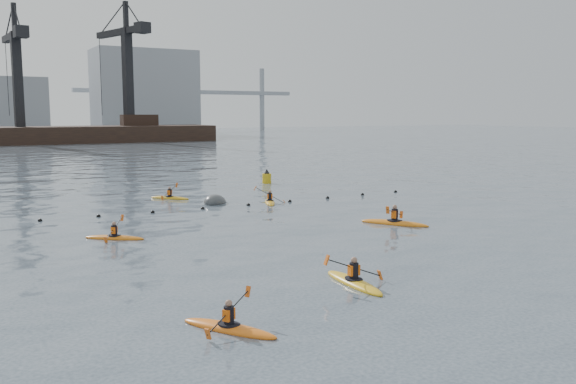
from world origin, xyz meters
name	(u,v)px	position (x,y,z in m)	size (l,w,h in m)	color
ground	(471,325)	(0.00, 0.00, 0.00)	(400.00, 400.00, 0.00)	#33404B
float_line	(177,210)	(-0.50, 22.53, 0.03)	(33.24, 0.73, 0.24)	black
barge_pier	(19,134)	(-0.22, 110.00, 1.89)	(72.00, 19.30, 29.50)	black
skyline	(11,98)	(2.23, 150.27, 9.25)	(141.00, 28.00, 22.00)	gray
kayaker_0	(229,327)	(-5.88, 2.87, 0.09)	(2.05, 2.81, 1.07)	orange
kayaker_1	(354,281)	(-0.46, 4.81, 0.10)	(2.28, 3.33, 1.24)	gold
kayaker_2	(114,237)	(-5.67, 16.19, 0.09)	(2.58, 2.19, 1.08)	orange
kayaker_3	(270,202)	(5.67, 22.57, 0.09)	(1.93, 2.91, 1.22)	gold
kayaker_4	(394,222)	(7.79, 12.80, 0.11)	(2.57, 3.42, 1.24)	orange
kayaker_5	(170,197)	(0.73, 27.55, 0.09)	(2.31, 2.58, 1.07)	gold
mooring_buoy	(215,203)	(2.63, 24.23, 0.00)	(2.21, 1.31, 1.11)	#3D4042
nav_buoy	(267,178)	(10.51, 32.35, 0.40)	(0.73, 0.73, 1.33)	gold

